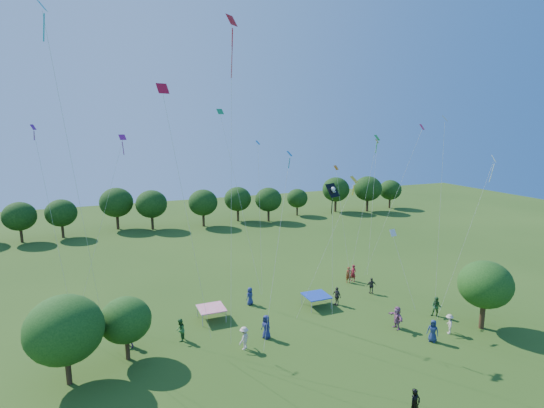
{
  "coord_description": "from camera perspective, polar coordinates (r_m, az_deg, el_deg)",
  "views": [
    {
      "loc": [
        -10.91,
        -12.71,
        16.44
      ],
      "look_at": [
        0.0,
        14.0,
        11.0
      ],
      "focal_mm": 28.0,
      "sensor_mm": 36.0,
      "label": 1
    }
  ],
  "objects": [
    {
      "name": "crowd_person_4",
      "position": [
        43.56,
        13.24,
        -10.65
      ],
      "size": [
        1.04,
        0.72,
        1.62
      ],
      "primitive_type": "imported",
      "rotation": [
        0.0,
        0.0,
        2.81
      ],
      "color": "#36312B",
      "rests_on": "ground"
    },
    {
      "name": "crowd_person_0",
      "position": [
        40.07,
        -2.98,
        -12.27
      ],
      "size": [
        0.93,
        0.78,
        1.66
      ],
      "primitive_type": "imported",
      "rotation": [
        0.0,
        0.0,
        3.64
      ],
      "color": "navy",
      "rests_on": "ground"
    },
    {
      "name": "crowd_person_1",
      "position": [
        45.91,
        10.28,
        -9.35
      ],
      "size": [
        0.73,
        0.58,
        1.71
      ],
      "primitive_type": "imported",
      "rotation": [
        0.0,
        0.0,
        5.98
      ],
      "color": "maroon",
      "rests_on": "ground"
    },
    {
      "name": "red_high_kite",
      "position": [
        28.16,
        -5.46,
        16.23
      ],
      "size": [
        1.02,
        0.86,
        21.85
      ],
      "color": "red"
    },
    {
      "name": "small_kite_3",
      "position": [
        39.98,
        13.3,
        5.19
      ],
      "size": [
        1.95,
        1.75,
        14.19
      ],
      "color": "green"
    },
    {
      "name": "small_kite_14",
      "position": [
        36.54,
        16.27,
        -4.89
      ],
      "size": [
        1.71,
        1.88,
        6.61
      ],
      "color": "silver"
    },
    {
      "name": "crowd_person_8",
      "position": [
        34.68,
        -12.23,
        -16.22
      ],
      "size": [
        0.79,
        0.99,
        1.78
      ],
      "primitive_type": "imported",
      "rotation": [
        0.0,
        0.0,
        4.29
      ],
      "color": "#2B652B",
      "rests_on": "ground"
    },
    {
      "name": "small_kite_8",
      "position": [
        41.07,
        17.94,
        5.53
      ],
      "size": [
        2.95,
        4.42,
        15.15
      ],
      "color": "#F50E31"
    },
    {
      "name": "small_kite_0",
      "position": [
        25.08,
        -12.89,
        6.56
      ],
      "size": [
        3.53,
        4.15,
        17.3
      ],
      "color": "#BA0A21"
    },
    {
      "name": "crowd_person_6",
      "position": [
        36.03,
        20.82,
        -15.65
      ],
      "size": [
        0.88,
        0.98,
        1.76
      ],
      "primitive_type": "imported",
      "rotation": [
        0.0,
        0.0,
        5.32
      ],
      "color": "navy",
      "rests_on": "ground"
    },
    {
      "name": "pirate_kite",
      "position": [
        32.69,
        8.19,
        1.56
      ],
      "size": [
        1.29,
        1.04,
        10.66
      ],
      "color": "black"
    },
    {
      "name": "crowd_person_2",
      "position": [
        38.81,
        -22.58,
        -13.84
      ],
      "size": [
        0.96,
        0.88,
        1.74
      ],
      "primitive_type": "imported",
      "rotation": [
        0.0,
        0.0,
        0.64
      ],
      "color": "#265A2D",
      "rests_on": "ground"
    },
    {
      "name": "small_kite_6",
      "position": [
        33.82,
        26.47,
        1.54
      ],
      "size": [
        1.98,
        2.72,
        13.03
      ],
      "color": "white"
    },
    {
      "name": "crowd_person_7",
      "position": [
        46.33,
        10.88,
        -9.12
      ],
      "size": [
        0.64,
        0.78,
        1.8
      ],
      "primitive_type": "imported",
      "rotation": [
        0.0,
        0.0,
        5.07
      ],
      "color": "maroon",
      "rests_on": "ground"
    },
    {
      "name": "small_kite_12",
      "position": [
        28.69,
        1.58,
        0.65
      ],
      "size": [
        2.81,
        1.81,
        13.36
      ],
      "color": "#137BC0"
    },
    {
      "name": "small_kite_4",
      "position": [
        35.98,
        -1.75,
        2.46
      ],
      "size": [
        0.88,
        1.05,
        13.82
      ],
      "color": "#157FD9"
    },
    {
      "name": "crowd_person_14",
      "position": [
        40.3,
        21.23,
        -12.78
      ],
      "size": [
        0.92,
        0.98,
        1.78
      ],
      "primitive_type": "imported",
      "rotation": [
        0.0,
        0.0,
        5.39
      ],
      "color": "#245424",
      "rests_on": "ground"
    },
    {
      "name": "tent_red_stripe",
      "position": [
        37.49,
        -8.16,
        -13.69
      ],
      "size": [
        2.2,
        2.2,
        1.1
      ],
      "color": "#F01C4B",
      "rests_on": "ground"
    },
    {
      "name": "tent_blue",
      "position": [
        39.81,
        5.99,
        -12.15
      ],
      "size": [
        2.2,
        2.2,
        1.1
      ],
      "color": "#1837A1",
      "rests_on": "ground"
    },
    {
      "name": "small_kite_7",
      "position": [
        26.14,
        -26.41,
        11.09
      ],
      "size": [
        1.75,
        7.76,
        21.02
      ],
      "color": "#0DB3CF"
    },
    {
      "name": "small_kite_11",
      "position": [
        37.63,
        -5.73,
        6.71
      ],
      "size": [
        3.01,
        3.12,
        16.46
      ],
      "color": "#188746"
    },
    {
      "name": "small_kite_10",
      "position": [
        43.56,
        13.64,
        3.93
      ],
      "size": [
        1.29,
        1.07,
        13.71
      ],
      "color": "gold"
    },
    {
      "name": "crowd_person_3",
      "position": [
        32.93,
        -3.77,
        -17.55
      ],
      "size": [
        1.21,
        1.13,
        1.75
      ],
      "primitive_type": "imported",
      "rotation": [
        0.0,
        0.0,
        3.84
      ],
      "color": "beige",
      "rests_on": "ground"
    },
    {
      "name": "near_tree_west",
      "position": [
        30.65,
        -26.13,
        -14.93
      ],
      "size": [
        4.81,
        4.81,
        5.93
      ],
      "color": "#422B19",
      "rests_on": "ground"
    },
    {
      "name": "near_tree_east",
      "position": [
        38.67,
        26.75,
        -9.64
      ],
      "size": [
        4.22,
        4.22,
        5.68
      ],
      "color": "#422B19",
      "rests_on": "ground"
    },
    {
      "name": "crowd_person_9",
      "position": [
        37.75,
        22.73,
        -14.66
      ],
      "size": [
        1.0,
        1.13,
        1.62
      ],
      "primitive_type": "imported",
      "rotation": [
        0.0,
        0.0,
        4.09
      ],
      "color": "#C0AD99",
      "rests_on": "ground"
    },
    {
      "name": "near_tree_north",
      "position": [
        32.35,
        -19.09,
        -14.52
      ],
      "size": [
        3.56,
        3.56,
        4.59
      ],
      "color": "#422B19",
      "rests_on": "ground"
    },
    {
      "name": "small_kite_9",
      "position": [
        40.04,
        9.03,
        1.46
      ],
      "size": [
        1.9,
        0.92,
        11.4
      ],
      "color": "orange"
    },
    {
      "name": "crowd_person_11",
      "position": [
        34.9,
        -18.67,
        -16.45
      ],
      "size": [
        1.58,
        1.46,
        1.7
      ],
      "primitive_type": "imported",
      "rotation": [
        0.0,
        0.0,
        5.59
      ],
      "color": "#985885",
      "rests_on": "ground"
    },
    {
      "name": "crowd_person_12",
      "position": [
        34.31,
        -0.79,
        -16.17
      ],
      "size": [
        0.79,
        1.05,
        1.89
      ],
      "primitive_type": "imported",
      "rotation": [
        0.0,
        0.0,
        5.06
      ],
      "color": "navy",
      "rests_on": "ground"
    },
    {
      "name": "treeline",
      "position": [
        69.85,
        -14.31,
        0.16
      ],
      "size": [
        88.01,
        8.77,
        6.77
      ],
      "color": "#422B19",
      "rests_on": "ground"
    },
    {
      "name": "small_kite_5",
      "position": [
        35.27,
        -28.3,
        2.73
      ],
      "size": [
        1.58,
        0.49,
        15.13
      ],
      "color": "#7C178B"
    },
    {
      "name": "crowd_person_5",
      "position": [
        37.14,
        16.44,
        -14.44
      ],
      "size": [
        0.69,
        1.79,
        1.9
      ],
      "primitive_type": "imported",
      "rotation": [
        0.0,
        0.0,
        4.68
      ],
      "color": "#8F5378",
      "rests_on": "ground"
    },
    {
      "name": "small_kite_1",
      "position": [
        32.15,
        21.9,
        4.04
      ],
      "size": [
        1.97,
        1.6,
        15.72
      ],
      "color": "#E4A20C"
    },
    {
      "name": "man_in_black",
      "position": [
        27.57,
        18.67,
        -24.17
      ],
      "size": [
        0.74,
        0.52,
        1.86
      ],
      "primitive_type": "imported",
      "rotation": [
        0.0,
        0.0,
        0.12
      ],
      "color": "black",
      "rests_on": "ground"
    },
    {
      "name": "crowd_person_13",
      "position": [
        38.7,
        -25.76,
        -14.08
      ],
      "size": [
        0.77,
        0.82,
        1.85
      ],
      "primitive_type": "imported",
      "rotation": [
        0.0,
        0.0,
        5.37
      ],
      "color": "maroon",
      "rests_on": "ground"
    },
    {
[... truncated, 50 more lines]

